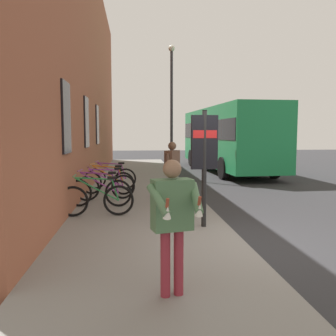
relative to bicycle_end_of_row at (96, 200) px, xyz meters
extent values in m
plane|color=#2D2D30|center=(3.89, -3.86, -0.51)|extent=(60.00, 60.00, 0.00)
cube|color=gray|center=(5.89, -1.11, -0.45)|extent=(24.00, 3.50, 0.12)
cube|color=#9E563D|center=(6.89, 0.94, 3.97)|extent=(22.00, 0.60, 8.95)
cube|color=black|center=(-0.11, 0.62, 1.89)|extent=(0.90, 0.06, 1.60)
cube|color=black|center=(3.39, 0.62, 1.89)|extent=(0.90, 0.06, 1.60)
cube|color=black|center=(6.89, 0.62, 1.89)|extent=(0.90, 0.06, 1.60)
torus|color=black|center=(-0.01, 0.53, -0.03)|extent=(0.08, 0.72, 0.72)
torus|color=black|center=(0.01, -0.52, -0.03)|extent=(0.08, 0.72, 0.72)
cylinder|color=#267F3F|center=(0.00, -0.02, 0.25)|extent=(0.06, 1.02, 0.58)
cylinder|color=#267F3F|center=(0.00, 0.06, 0.50)|extent=(0.06, 0.85, 0.09)
cylinder|color=#267F3F|center=(0.01, -0.44, 0.22)|extent=(0.04, 0.19, 0.51)
cube|color=black|center=(0.01, -0.37, 0.51)|extent=(0.11, 0.20, 0.06)
cylinder|color=#267F3F|center=(-0.01, 0.48, 0.57)|extent=(0.48, 0.04, 0.02)
torus|color=black|center=(1.16, 0.58, -0.03)|extent=(0.14, 0.72, 0.72)
torus|color=black|center=(1.05, -0.47, -0.03)|extent=(0.14, 0.72, 0.72)
cylinder|color=#8C338C|center=(1.11, 0.03, 0.25)|extent=(0.14, 1.02, 0.58)
cylinder|color=#8C338C|center=(1.11, 0.11, 0.50)|extent=(0.13, 0.85, 0.09)
cylinder|color=#8C338C|center=(1.06, -0.39, 0.22)|extent=(0.06, 0.19, 0.51)
cube|color=black|center=(1.07, -0.32, 0.51)|extent=(0.12, 0.21, 0.06)
cylinder|color=#8C338C|center=(1.16, 0.53, 0.57)|extent=(0.48, 0.07, 0.02)
torus|color=black|center=(1.92, 0.45, -0.03)|extent=(0.24, 0.71, 0.72)
torus|color=black|center=(2.19, -0.56, -0.03)|extent=(0.24, 0.71, 0.72)
cylinder|color=#8C338C|center=(2.06, -0.08, 0.25)|extent=(0.30, 0.99, 0.58)
cylinder|color=#8C338C|center=(2.04, -0.01, 0.50)|extent=(0.25, 0.83, 0.09)
cylinder|color=#8C338C|center=(2.17, -0.49, 0.22)|extent=(0.08, 0.19, 0.51)
cube|color=black|center=(2.15, -0.42, 0.51)|extent=(0.15, 0.22, 0.06)
cylinder|color=#8C338C|center=(1.93, 0.40, 0.57)|extent=(0.47, 0.15, 0.02)
torus|color=black|center=(3.12, 0.48, -0.03)|extent=(0.21, 0.72, 0.72)
torus|color=black|center=(2.90, -0.55, -0.03)|extent=(0.21, 0.72, 0.72)
cylinder|color=orange|center=(3.00, -0.06, 0.25)|extent=(0.25, 1.00, 0.58)
cylinder|color=orange|center=(3.02, 0.01, 0.50)|extent=(0.21, 0.84, 0.09)
cylinder|color=orange|center=(2.92, -0.47, 0.22)|extent=(0.07, 0.19, 0.51)
cube|color=black|center=(2.93, -0.40, 0.51)|extent=(0.14, 0.22, 0.06)
cylinder|color=orange|center=(3.11, 0.43, 0.57)|extent=(0.47, 0.12, 0.02)
torus|color=black|center=(4.19, 0.44, -0.03)|extent=(0.16, 0.72, 0.72)
torus|color=black|center=(4.04, -0.60, -0.03)|extent=(0.16, 0.72, 0.72)
cylinder|color=#8C338C|center=(4.11, -0.11, 0.25)|extent=(0.18, 1.01, 0.58)
cylinder|color=#8C338C|center=(4.12, -0.03, 0.50)|extent=(0.16, 0.85, 0.09)
cylinder|color=#8C338C|center=(4.05, -0.53, 0.22)|extent=(0.06, 0.19, 0.51)
cube|color=black|center=(4.06, -0.45, 0.51)|extent=(0.13, 0.21, 0.06)
cylinder|color=#8C338C|center=(4.18, 0.39, 0.57)|extent=(0.48, 0.09, 0.02)
cylinder|color=black|center=(-1.16, -2.32, 0.81)|extent=(0.10, 0.10, 2.40)
cube|color=black|center=(-1.16, -2.32, 1.36)|extent=(0.11, 0.55, 1.10)
cube|color=red|center=(-1.16, -2.32, 1.53)|extent=(0.12, 0.50, 0.16)
cube|color=#1E8C4C|center=(10.60, -5.86, 1.34)|extent=(10.61, 3.01, 3.00)
cube|color=black|center=(10.60, -5.86, 1.70)|extent=(10.40, 3.04, 0.90)
cylinder|color=black|center=(7.30, -7.22, -0.01)|extent=(1.01, 0.30, 1.00)
cylinder|color=black|center=(7.19, -4.82, -0.01)|extent=(1.01, 0.30, 1.00)
cylinder|color=black|center=(14.01, -6.90, -0.01)|extent=(1.01, 0.30, 1.00)
cylinder|color=black|center=(13.90, -4.50, -0.01)|extent=(1.01, 0.30, 1.00)
cylinder|color=#26262D|center=(1.33, -1.88, 0.03)|extent=(0.12, 0.12, 0.83)
cylinder|color=#26262D|center=(1.48, -1.98, 0.03)|extent=(0.12, 0.12, 0.83)
cube|color=brown|center=(1.41, -1.93, 0.76)|extent=(0.54, 0.47, 0.63)
sphere|color=brown|center=(1.41, -1.93, 1.19)|extent=(0.23, 0.23, 0.23)
cylinder|color=brown|center=(1.18, -1.78, 0.72)|extent=(0.10, 0.10, 0.56)
cylinder|color=brown|center=(1.64, -2.08, 0.72)|extent=(0.10, 0.10, 0.56)
cylinder|color=maroon|center=(-4.27, -1.40, 0.01)|extent=(0.12, 0.12, 0.80)
cylinder|color=maroon|center=(-4.31, -1.24, 0.01)|extent=(0.12, 0.12, 0.80)
cube|color=#4C724C|center=(-4.29, -1.32, 0.72)|extent=(0.34, 0.51, 0.60)
sphere|color=#8C664C|center=(-4.29, -1.32, 1.14)|extent=(0.22, 0.22, 0.22)
cylinder|color=#4C724C|center=(-4.41, -1.58, 0.81)|extent=(0.43, 0.10, 0.34)
cone|color=white|center=(-4.60, -1.59, 0.72)|extent=(0.14, 0.12, 0.16)
cylinder|color=brown|center=(-4.60, -1.59, 0.82)|extent=(0.07, 0.05, 0.11)
cylinder|color=#4C724C|center=(-4.52, -1.15, 0.81)|extent=(0.43, 0.27, 0.34)
cone|color=white|center=(-4.69, -1.23, 0.72)|extent=(0.14, 0.12, 0.16)
cylinder|color=brown|center=(-4.69, -1.23, 0.82)|extent=(0.07, 0.05, 0.11)
cylinder|color=#333338|center=(7.55, -2.56, 2.35)|extent=(0.12, 0.12, 5.48)
sphere|color=silver|center=(7.55, -2.56, 5.21)|extent=(0.28, 0.28, 0.28)
camera|label=1|loc=(-8.42, -0.88, 1.55)|focal=38.57mm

